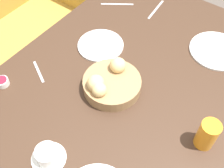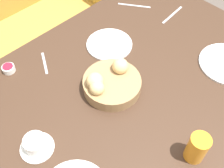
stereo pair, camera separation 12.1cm
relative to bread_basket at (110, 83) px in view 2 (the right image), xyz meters
The scene contains 10 objects.
ground_plane 0.78m from the bread_basket, 42.38° to the right, with size 10.00×10.00×0.00m, color #564C44.
dining_table 0.13m from the bread_basket, 42.38° to the right, with size 1.58×1.07×0.74m.
bread_basket is the anchor object (origin of this frame).
plate_far_center 0.27m from the bread_basket, 47.07° to the left, with size 0.23×0.23×0.01m.
juice_glass 0.44m from the bread_basket, 89.85° to the right, with size 0.07×0.07×0.13m.
coffee_cup 0.40m from the bread_basket, behind, with size 0.13×0.13×0.06m.
jam_bowl_berry 0.48m from the bread_basket, 123.52° to the left, with size 0.06×0.06×0.03m.
fork_silver 0.61m from the bread_basket, 11.83° to the left, with size 0.19×0.03×0.00m.
knife_silver 0.60m from the bread_basket, 32.97° to the left, with size 0.12×0.16×0.00m.
spoon_coffee 0.35m from the bread_basket, 110.40° to the left, with size 0.07×0.13×0.00m.
Camera 2 is at (-0.56, -0.50, 1.72)m, focal length 45.00 mm.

